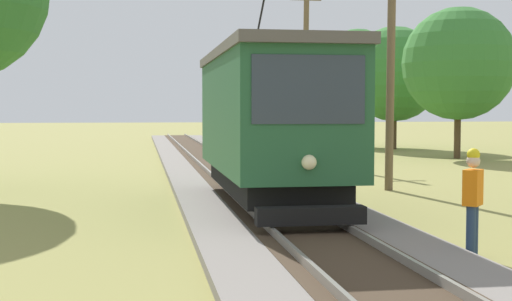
{
  "coord_description": "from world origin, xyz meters",
  "views": [
    {
      "loc": [
        -3.01,
        -2.01,
        2.41
      ],
      "look_at": [
        0.08,
        17.28,
        1.29
      ],
      "focal_mm": 50.69,
      "sensor_mm": 36.0,
      "label": 1
    }
  ],
  "objects_px": {
    "utility_pole_mid": "(391,48)",
    "tree_left_near": "(395,74)",
    "utility_pole_far": "(305,68)",
    "track_worker": "(473,198)",
    "tree_right_near": "(358,65)",
    "tree_right_far": "(459,64)",
    "red_tram": "(270,118)"
  },
  "relations": [
    {
      "from": "utility_pole_mid",
      "to": "tree_left_near",
      "type": "xyz_separation_m",
      "value": [
        7.78,
        21.14,
        0.31
      ]
    },
    {
      "from": "utility_pole_mid",
      "to": "utility_pole_far",
      "type": "xyz_separation_m",
      "value": [
        0.0,
        11.14,
        0.03
      ]
    },
    {
      "from": "track_worker",
      "to": "tree_left_near",
      "type": "distance_m",
      "value": 32.39
    },
    {
      "from": "tree_right_near",
      "to": "tree_right_far",
      "type": "relative_size",
      "value": 1.04
    },
    {
      "from": "utility_pole_far",
      "to": "tree_right_far",
      "type": "height_order",
      "value": "utility_pole_far"
    },
    {
      "from": "red_tram",
      "to": "utility_pole_mid",
      "type": "relative_size",
      "value": 1.04
    },
    {
      "from": "utility_pole_far",
      "to": "tree_right_near",
      "type": "height_order",
      "value": "utility_pole_far"
    },
    {
      "from": "utility_pole_mid",
      "to": "utility_pole_far",
      "type": "bearing_deg",
      "value": 90.0
    },
    {
      "from": "red_tram",
      "to": "utility_pole_far",
      "type": "distance_m",
      "value": 15.55
    },
    {
      "from": "red_tram",
      "to": "tree_left_near",
      "type": "bearing_deg",
      "value": 64.09
    },
    {
      "from": "tree_left_near",
      "to": "tree_right_far",
      "type": "height_order",
      "value": "same"
    },
    {
      "from": "tree_right_far",
      "to": "utility_pole_mid",
      "type": "bearing_deg",
      "value": -122.01
    },
    {
      "from": "utility_pole_far",
      "to": "track_worker",
      "type": "relative_size",
      "value": 4.64
    },
    {
      "from": "track_worker",
      "to": "tree_right_near",
      "type": "relative_size",
      "value": 0.23
    },
    {
      "from": "tree_right_near",
      "to": "tree_right_far",
      "type": "distance_m",
      "value": 12.6
    },
    {
      "from": "track_worker",
      "to": "tree_right_near",
      "type": "height_order",
      "value": "tree_right_near"
    },
    {
      "from": "utility_pole_far",
      "to": "tree_right_near",
      "type": "distance_m",
      "value": 15.74
    },
    {
      "from": "tree_left_near",
      "to": "tree_right_near",
      "type": "xyz_separation_m",
      "value": [
        -1.0,
        4.16,
        0.77
      ]
    },
    {
      "from": "red_tram",
      "to": "tree_left_near",
      "type": "height_order",
      "value": "tree_left_near"
    },
    {
      "from": "red_tram",
      "to": "tree_right_far",
      "type": "distance_m",
      "value": 20.66
    },
    {
      "from": "red_tram",
      "to": "utility_pole_far",
      "type": "bearing_deg",
      "value": 73.9
    },
    {
      "from": "utility_pole_far",
      "to": "utility_pole_mid",
      "type": "bearing_deg",
      "value": -90.0
    },
    {
      "from": "track_worker",
      "to": "tree_right_far",
      "type": "relative_size",
      "value": 0.24
    },
    {
      "from": "red_tram",
      "to": "tree_right_near",
      "type": "distance_m",
      "value": 31.16
    },
    {
      "from": "tree_left_near",
      "to": "tree_right_near",
      "type": "height_order",
      "value": "tree_right_near"
    },
    {
      "from": "tree_left_near",
      "to": "utility_pole_mid",
      "type": "bearing_deg",
      "value": -110.2
    },
    {
      "from": "utility_pole_far",
      "to": "tree_left_near",
      "type": "height_order",
      "value": "utility_pole_far"
    },
    {
      "from": "tree_left_near",
      "to": "track_worker",
      "type": "bearing_deg",
      "value": -107.67
    },
    {
      "from": "red_tram",
      "to": "track_worker",
      "type": "height_order",
      "value": "red_tram"
    },
    {
      "from": "tree_right_far",
      "to": "tree_left_near",
      "type": "bearing_deg",
      "value": 91.44
    },
    {
      "from": "utility_pole_far",
      "to": "tree_left_near",
      "type": "distance_m",
      "value": 12.68
    },
    {
      "from": "tree_left_near",
      "to": "tree_right_far",
      "type": "bearing_deg",
      "value": -88.56
    }
  ]
}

